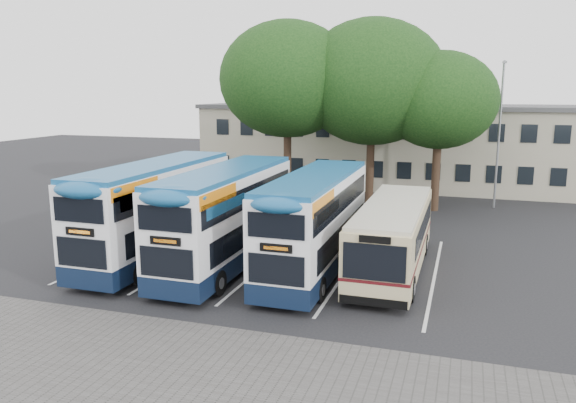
{
  "coord_description": "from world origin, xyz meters",
  "views": [
    {
      "loc": [
        4.2,
        -17.12,
        7.35
      ],
      "look_at": [
        -2.9,
        5.0,
        2.7
      ],
      "focal_mm": 35.0,
      "sensor_mm": 36.0,
      "label": 1
    }
  ],
  "objects_px": {
    "tree_right": "(440,100)",
    "bus_dd_left": "(157,207)",
    "tree_mid": "(373,82)",
    "bus_dd_mid": "(227,213)",
    "lamp_post": "(500,127)",
    "bus_dd_right": "(315,219)",
    "tree_left": "(287,79)",
    "bus_single": "(393,233)"
  },
  "relations": [
    {
      "from": "bus_dd_left",
      "to": "bus_dd_right",
      "type": "height_order",
      "value": "bus_dd_left"
    },
    {
      "from": "lamp_post",
      "to": "tree_right",
      "type": "xyz_separation_m",
      "value": [
        -3.56,
        -1.99,
        1.63
      ]
    },
    {
      "from": "bus_single",
      "to": "bus_dd_left",
      "type": "bearing_deg",
      "value": -172.13
    },
    {
      "from": "bus_single",
      "to": "bus_dd_right",
      "type": "bearing_deg",
      "value": -159.81
    },
    {
      "from": "tree_mid",
      "to": "tree_right",
      "type": "xyz_separation_m",
      "value": [
        4.09,
        -0.25,
        -1.08
      ]
    },
    {
      "from": "tree_right",
      "to": "bus_dd_right",
      "type": "bearing_deg",
      "value": -105.92
    },
    {
      "from": "bus_dd_left",
      "to": "bus_single",
      "type": "relative_size",
      "value": 1.07
    },
    {
      "from": "tree_left",
      "to": "bus_single",
      "type": "height_order",
      "value": "tree_left"
    },
    {
      "from": "lamp_post",
      "to": "tree_left",
      "type": "height_order",
      "value": "tree_left"
    },
    {
      "from": "bus_dd_right",
      "to": "bus_single",
      "type": "bearing_deg",
      "value": 20.19
    },
    {
      "from": "tree_left",
      "to": "tree_mid",
      "type": "xyz_separation_m",
      "value": [
        5.14,
        1.21,
        -0.18
      ]
    },
    {
      "from": "tree_right",
      "to": "bus_dd_left",
      "type": "height_order",
      "value": "tree_right"
    },
    {
      "from": "tree_right",
      "to": "bus_single",
      "type": "bearing_deg",
      "value": -94.19
    },
    {
      "from": "lamp_post",
      "to": "tree_left",
      "type": "distance_m",
      "value": 13.44
    },
    {
      "from": "tree_right",
      "to": "bus_single",
      "type": "xyz_separation_m",
      "value": [
        -0.93,
        -12.67,
        -5.1
      ]
    },
    {
      "from": "tree_left",
      "to": "bus_dd_mid",
      "type": "bearing_deg",
      "value": -83.07
    },
    {
      "from": "tree_mid",
      "to": "tree_right",
      "type": "distance_m",
      "value": 4.24
    },
    {
      "from": "bus_dd_left",
      "to": "tree_mid",
      "type": "bearing_deg",
      "value": 64.18
    },
    {
      "from": "tree_left",
      "to": "bus_dd_left",
      "type": "xyz_separation_m",
      "value": [
        -1.78,
        -13.1,
        -5.63
      ]
    },
    {
      "from": "bus_dd_mid",
      "to": "bus_dd_right",
      "type": "bearing_deg",
      "value": 6.27
    },
    {
      "from": "tree_right",
      "to": "bus_dd_mid",
      "type": "xyz_separation_m",
      "value": [
        -7.63,
        -14.18,
        -4.42
      ]
    },
    {
      "from": "lamp_post",
      "to": "tree_left",
      "type": "xyz_separation_m",
      "value": [
        -12.8,
        -2.95,
        2.88
      ]
    },
    {
      "from": "lamp_post",
      "to": "tree_mid",
      "type": "bearing_deg",
      "value": -167.21
    },
    {
      "from": "bus_dd_left",
      "to": "bus_dd_mid",
      "type": "relative_size",
      "value": 1.02
    },
    {
      "from": "tree_right",
      "to": "bus_dd_left",
      "type": "xyz_separation_m",
      "value": [
        -11.02,
        -14.06,
        -4.38
      ]
    },
    {
      "from": "tree_mid",
      "to": "bus_single",
      "type": "distance_m",
      "value": 14.67
    },
    {
      "from": "lamp_post",
      "to": "tree_left",
      "type": "relative_size",
      "value": 0.78
    },
    {
      "from": "bus_dd_left",
      "to": "bus_dd_right",
      "type": "bearing_deg",
      "value": 2.36
    },
    {
      "from": "tree_mid",
      "to": "bus_dd_left",
      "type": "height_order",
      "value": "tree_mid"
    },
    {
      "from": "tree_mid",
      "to": "bus_dd_right",
      "type": "xyz_separation_m",
      "value": [
        0.16,
        -14.02,
        -5.57
      ]
    },
    {
      "from": "bus_dd_left",
      "to": "bus_dd_mid",
      "type": "xyz_separation_m",
      "value": [
        3.39,
        -0.11,
        -0.05
      ]
    },
    {
      "from": "tree_left",
      "to": "bus_dd_left",
      "type": "distance_m",
      "value": 14.37
    },
    {
      "from": "bus_dd_right",
      "to": "bus_single",
      "type": "xyz_separation_m",
      "value": [
        3.0,
        1.1,
        -0.61
      ]
    },
    {
      "from": "bus_dd_right",
      "to": "bus_single",
      "type": "height_order",
      "value": "bus_dd_right"
    },
    {
      "from": "bus_dd_left",
      "to": "bus_single",
      "type": "distance_m",
      "value": 10.21
    },
    {
      "from": "lamp_post",
      "to": "tree_mid",
      "type": "distance_m",
      "value": 8.3
    },
    {
      "from": "tree_left",
      "to": "tree_right",
      "type": "height_order",
      "value": "tree_left"
    },
    {
      "from": "bus_single",
      "to": "bus_dd_mid",
      "type": "bearing_deg",
      "value": -167.3
    },
    {
      "from": "tree_right",
      "to": "bus_single",
      "type": "relative_size",
      "value": 1.01
    },
    {
      "from": "lamp_post",
      "to": "tree_right",
      "type": "relative_size",
      "value": 0.94
    },
    {
      "from": "tree_left",
      "to": "bus_dd_mid",
      "type": "xyz_separation_m",
      "value": [
        1.61,
        -13.22,
        -5.68
      ]
    },
    {
      "from": "tree_right",
      "to": "bus_dd_left",
      "type": "distance_m",
      "value": 18.39
    }
  ]
}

